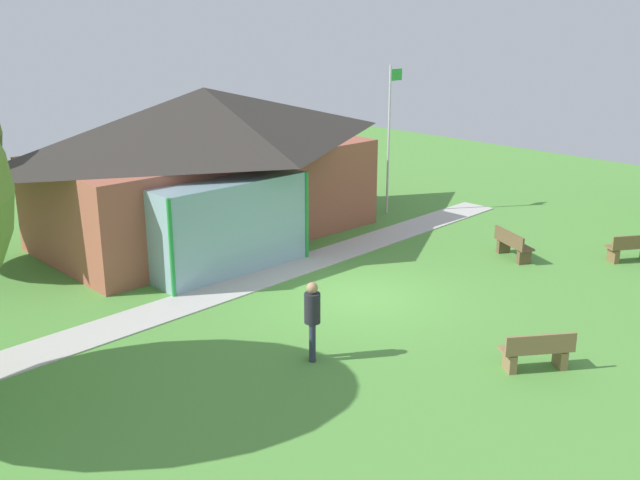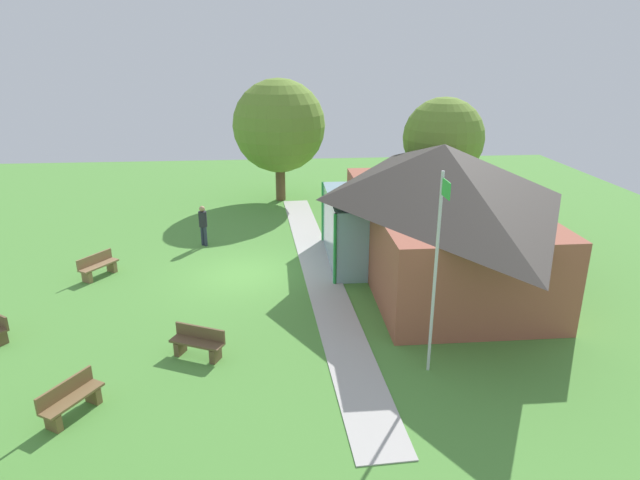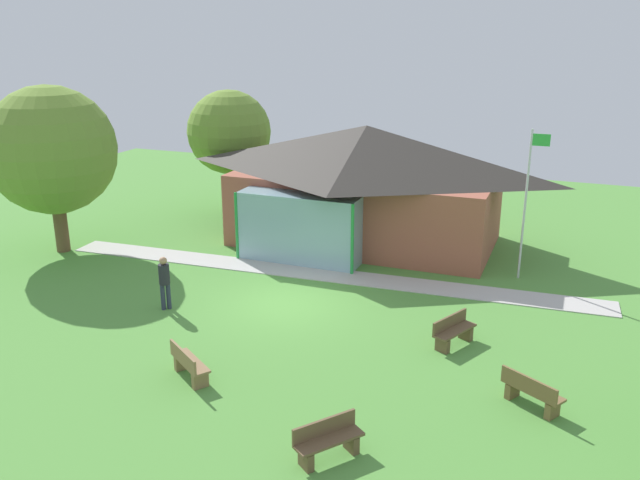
% 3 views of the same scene
% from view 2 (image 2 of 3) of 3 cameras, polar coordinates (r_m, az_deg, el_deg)
% --- Properties ---
extents(ground_plane, '(44.00, 44.00, 0.00)m').
position_cam_2_polar(ground_plane, '(20.33, -7.91, -3.64)').
color(ground_plane, '#54933D').
extents(pavilion, '(11.28, 7.12, 4.79)m').
position_cam_2_polar(pavilion, '(20.05, 12.00, 3.34)').
color(pavilion, '#A35642').
rests_on(pavilion, ground_plane).
extents(footpath, '(20.10, 2.28, 0.03)m').
position_cam_2_polar(footpath, '(20.36, 0.03, -3.37)').
color(footpath, '#BCB7B2').
rests_on(footpath, ground_plane).
extents(flagpole, '(0.64, 0.08, 5.28)m').
position_cam_2_polar(flagpole, '(13.49, 12.10, -2.75)').
color(flagpole, silver).
rests_on(flagpole, ground_plane).
extents(bench_lawn_far_right, '(1.51, 1.15, 0.84)m').
position_cam_2_polar(bench_lawn_far_right, '(14.03, -24.66, -15.00)').
color(bench_lawn_far_right, brown).
rests_on(bench_lawn_far_right, ground_plane).
extents(bench_mid_right, '(1.03, 1.55, 0.84)m').
position_cam_2_polar(bench_mid_right, '(15.31, -12.67, -10.50)').
color(bench_mid_right, brown).
rests_on(bench_mid_right, ground_plane).
extents(bench_front_center, '(1.49, 1.21, 0.84)m').
position_cam_2_polar(bench_front_center, '(21.45, -22.26, -2.57)').
color(bench_front_center, olive).
rests_on(bench_front_center, ground_plane).
extents(visitor_strolling_lawn, '(0.34, 0.34, 1.74)m').
position_cam_2_polar(visitor_strolling_lawn, '(23.28, -12.17, 1.80)').
color(visitor_strolling_lawn, '#2D3347').
rests_on(visitor_strolling_lawn, ground_plane).
extents(tree_behind_pavilion_left, '(3.92, 3.92, 5.75)m').
position_cam_2_polar(tree_behind_pavilion_left, '(27.43, 12.82, 10.33)').
color(tree_behind_pavilion_left, brown).
rests_on(tree_behind_pavilion_left, ground_plane).
extents(tree_west_hedge, '(4.89, 4.89, 6.48)m').
position_cam_2_polar(tree_west_hedge, '(29.36, -4.31, 11.84)').
color(tree_west_hedge, brown).
rests_on(tree_west_hedge, ground_plane).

